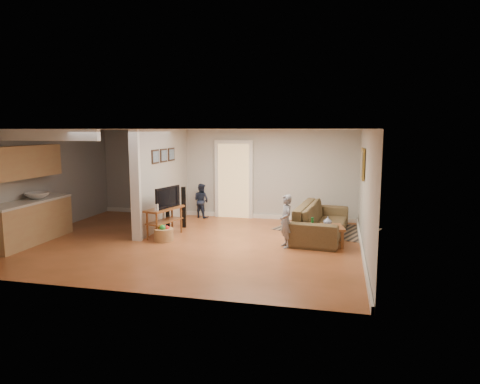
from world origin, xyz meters
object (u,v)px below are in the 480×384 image
speaker_left (168,210)px  toy_basket (164,234)px  tv_console (165,210)px  child (286,247)px  speaker_right (184,207)px  toddler (202,217)px  sofa (321,236)px  coffee_table (318,230)px

speaker_left → toy_basket: size_ratio=2.23×
tv_console → child: (2.89, -0.30, -0.62)m
speaker_right → child: bearing=-37.6°
child → toddler: size_ratio=1.16×
sofa → toddler: bearing=73.0°
sofa → speaker_right: speaker_right is taller
child → tv_console: bearing=-120.3°
child → toddler: (-2.75, 2.58, 0.00)m
speaker_right → speaker_left: bearing=-163.9°
sofa → speaker_left: 3.87m
sofa → speaker_left: (-3.84, -0.06, 0.48)m
sofa → coffee_table: coffee_table is taller
sofa → toddler: toddler is taller
toy_basket → speaker_left: bearing=108.5°
tv_console → child: size_ratio=1.01×
speaker_right → sofa: bearing=-15.2°
toddler → sofa: bearing=179.1°
sofa → speaker_left: size_ratio=2.70×
coffee_table → speaker_left: 3.89m
speaker_left → child: 3.36m
tv_console → child: 2.97m
tv_console → sofa: bearing=27.6°
sofa → tv_console: size_ratio=2.27×
sofa → coffee_table: (-0.03, -0.83, 0.33)m
speaker_right → child: 3.11m
tv_console → speaker_right: bearing=98.5°
speaker_right → toy_basket: size_ratio=2.43×
speaker_left → toy_basket: 1.30m
sofa → child: 1.34m
sofa → speaker_right: bearing=93.4°
coffee_table → child: coffee_table is taller
tv_console → toddler: bearing=100.8°
speaker_right → tv_console: bearing=-108.8°
speaker_left → toddler: bearing=55.6°
toddler → toy_basket: bearing=111.7°
coffee_table → speaker_right: (-3.45, 0.96, 0.19)m
speaker_left → toy_basket: (0.40, -1.19, -0.32)m
coffee_table → tv_console: (-3.55, -0.02, 0.29)m
tv_console → speaker_right: size_ratio=1.09×
sofa → speaker_right: 3.52m
speaker_left → speaker_right: size_ratio=0.92×
speaker_right → toy_basket: speaker_right is taller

